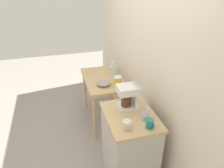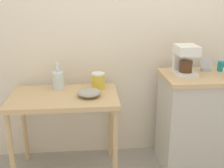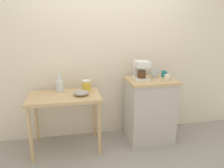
{
  "view_description": "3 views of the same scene",
  "coord_description": "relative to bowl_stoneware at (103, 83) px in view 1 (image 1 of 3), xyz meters",
  "views": [
    {
      "loc": [
        2.26,
        -0.67,
        2.23
      ],
      "look_at": [
        -0.02,
        -0.03,
        0.97
      ],
      "focal_mm": 34.28,
      "sensor_mm": 36.0,
      "label": 1
    },
    {
      "loc": [
        -0.38,
        -2.23,
        1.61
      ],
      "look_at": [
        -0.19,
        -0.06,
        0.88
      ],
      "focal_mm": 44.25,
      "sensor_mm": 36.0,
      "label": 2
    },
    {
      "loc": [
        -0.5,
        -2.66,
        1.64
      ],
      "look_at": [
        0.02,
        -0.07,
        0.9
      ],
      "focal_mm": 33.68,
      "sensor_mm": 36.0,
      "label": 3
    }
  ],
  "objects": [
    {
      "name": "bowl_stoneware",
      "position": [
        0.0,
        0.0,
        0.0
      ],
      "size": [
        0.2,
        0.2,
        0.06
      ],
      "color": "#9E998C",
      "rests_on": "wooden_table"
    },
    {
      "name": "canister_enamel",
      "position": [
        0.08,
        0.19,
        0.04
      ],
      "size": [
        0.12,
        0.12,
        0.15
      ],
      "color": "gold",
      "rests_on": "wooden_table"
    },
    {
      "name": "back_wall",
      "position": [
        0.48,
        0.45,
        0.6
      ],
      "size": [
        4.4,
        0.1,
        2.8
      ],
      "primitive_type": "cube",
      "color": "beige",
      "rests_on": "ground_plane"
    },
    {
      "name": "table_clock",
      "position": [
        1.07,
        0.17,
        0.17
      ],
      "size": [
        0.12,
        0.06,
        0.13
      ],
      "color": "#B2B5BA",
      "rests_on": "kitchen_counter"
    },
    {
      "name": "ground_plane",
      "position": [
        0.38,
        0.05,
        -0.8
      ],
      "size": [
        8.0,
        8.0,
        0.0
      ],
      "primitive_type": "plane",
      "color": "gray"
    },
    {
      "name": "mug_dark_teal",
      "position": [
        1.21,
        0.15,
        0.16
      ],
      "size": [
        0.08,
        0.07,
        0.09
      ],
      "color": "teal",
      "rests_on": "kitchen_counter"
    },
    {
      "name": "mug_small_cream",
      "position": [
        1.16,
        -0.06,
        0.16
      ],
      "size": [
        0.09,
        0.08,
        0.08
      ],
      "color": "beige",
      "rests_on": "kitchen_counter"
    },
    {
      "name": "kitchen_counter",
      "position": [
        0.98,
        0.05,
        -0.34
      ],
      "size": [
        0.66,
        0.51,
        0.92
      ],
      "color": "#BCB7AD",
      "rests_on": "ground_plane"
    },
    {
      "name": "wooden_table",
      "position": [
        -0.22,
        0.05,
        -0.14
      ],
      "size": [
        0.92,
        0.57,
        0.77
      ],
      "color": "tan",
      "rests_on": "ground_plane"
    },
    {
      "name": "glass_carafe_vase",
      "position": [
        -0.27,
        0.22,
        0.05
      ],
      "size": [
        0.1,
        0.1,
        0.25
      ],
      "color": "silver",
      "rests_on": "wooden_table"
    },
    {
      "name": "coffee_maker",
      "position": [
        0.83,
        0.08,
        0.26
      ],
      "size": [
        0.18,
        0.22,
        0.26
      ],
      "color": "white",
      "rests_on": "kitchen_counter"
    }
  ]
}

